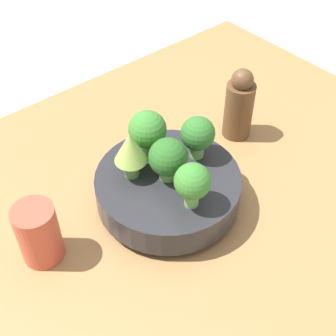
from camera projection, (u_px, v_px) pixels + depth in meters
ground_plane at (152, 217)px, 0.83m from camera, size 6.00×6.00×0.00m
table at (152, 211)px, 0.82m from camera, size 1.16×0.79×0.03m
bowl at (168, 188)px, 0.78m from camera, size 0.24×0.24×0.06m
broccoli_floret_front at (147, 130)px, 0.77m from camera, size 0.06×0.06×0.09m
broccoli_floret_center at (168, 158)px, 0.74m from camera, size 0.06×0.06×0.08m
broccoli_floret_left at (198, 135)px, 0.77m from camera, size 0.06×0.06×0.08m
romanesco_piece_near at (130, 150)px, 0.73m from camera, size 0.05×0.05×0.09m
broccoli_floret_back at (192, 183)px, 0.69m from camera, size 0.06×0.06×0.08m
cup at (39, 234)px, 0.70m from camera, size 0.06×0.06×0.10m
pepper_mill at (239, 105)px, 0.90m from camera, size 0.06×0.06×0.15m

